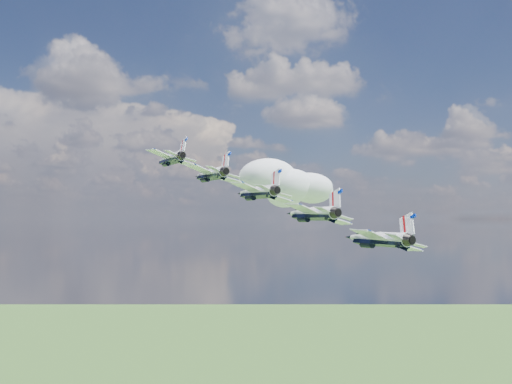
{
  "coord_description": "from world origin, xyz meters",
  "views": [
    {
      "loc": [
        -9.68,
        -79.27,
        149.69
      ],
      "look_at": [
        -2.77,
        5.71,
        153.76
      ],
      "focal_mm": 40.0,
      "sensor_mm": 36.0,
      "label": 1
    }
  ],
  "objects_px": {
    "jet_0": "(170,159)",
    "jet_4": "(376,238)",
    "jet_3": "(311,213)",
    "jet_1": "(210,174)",
    "jet_2": "(256,192)"
  },
  "relations": [
    {
      "from": "jet_0",
      "to": "jet_1",
      "type": "relative_size",
      "value": 1.0
    },
    {
      "from": "jet_1",
      "to": "jet_3",
      "type": "distance_m",
      "value": 21.38
    },
    {
      "from": "jet_0",
      "to": "jet_4",
      "type": "height_order",
      "value": "jet_0"
    },
    {
      "from": "jet_2",
      "to": "jet_3",
      "type": "xyz_separation_m",
      "value": [
        6.93,
        -7.47,
        -3.24
      ]
    },
    {
      "from": "jet_3",
      "to": "jet_4",
      "type": "distance_m",
      "value": 10.69
    },
    {
      "from": "jet_1",
      "to": "jet_4",
      "type": "relative_size",
      "value": 1.0
    },
    {
      "from": "jet_1",
      "to": "jet_4",
      "type": "xyz_separation_m",
      "value": [
        20.78,
        -22.41,
        -9.72
      ]
    },
    {
      "from": "jet_3",
      "to": "jet_0",
      "type": "bearing_deg",
      "value": 110.15
    },
    {
      "from": "jet_0",
      "to": "jet_4",
      "type": "bearing_deg",
      "value": -69.85
    },
    {
      "from": "jet_4",
      "to": "jet_3",
      "type": "bearing_deg",
      "value": 110.15
    },
    {
      "from": "jet_1",
      "to": "jet_0",
      "type": "bearing_deg",
      "value": 110.15
    },
    {
      "from": "jet_0",
      "to": "jet_4",
      "type": "distance_m",
      "value": 42.75
    },
    {
      "from": "jet_1",
      "to": "jet_3",
      "type": "relative_size",
      "value": 1.0
    },
    {
      "from": "jet_2",
      "to": "jet_1",
      "type": "bearing_deg",
      "value": 110.15
    },
    {
      "from": "jet_2",
      "to": "jet_3",
      "type": "height_order",
      "value": "jet_2"
    }
  ]
}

